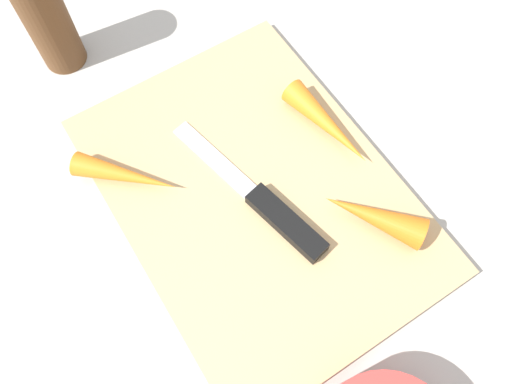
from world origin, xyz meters
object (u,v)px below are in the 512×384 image
Objects in this scene: carrot_shortest at (373,216)px; pepper_grinder at (46,17)px; carrot_medium at (125,175)px; cutting_board at (256,195)px; carrot_longest at (327,124)px; knife at (276,214)px.

pepper_grinder is (-0.35, -0.16, 0.04)m from carrot_shortest.
pepper_grinder is at bearing 133.52° from carrot_medium.
carrot_medium reaches higher than cutting_board.
carrot_shortest is (0.09, 0.08, 0.02)m from cutting_board.
cutting_board is 0.29m from pepper_grinder.
carrot_medium is at bearing -113.84° from carrot_longest.
knife is 0.11m from carrot_longest.
carrot_longest is (-0.05, 0.10, 0.01)m from knife.
carrot_shortest is (0.11, -0.02, 0.00)m from carrot_longest.
carrot_longest is at bearing -74.25° from knife.
carrot_longest is (-0.02, 0.10, 0.02)m from cutting_board.
carrot_longest reaches higher than carrot_medium.
pepper_grinder is (-0.30, -0.09, 0.05)m from knife.
carrot_shortest is 0.73× the size of pepper_grinder.
knife is 0.32m from pepper_grinder.
carrot_shortest reaches higher than cutting_board.
cutting_board is 0.13m from carrot_medium.
carrot_shortest is (0.17, 0.18, 0.00)m from carrot_medium.
carrot_medium reaches higher than knife.
pepper_grinder is (-0.27, -0.09, 0.06)m from cutting_board.
carrot_longest reaches higher than knife.
carrot_shortest reaches higher than knife.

